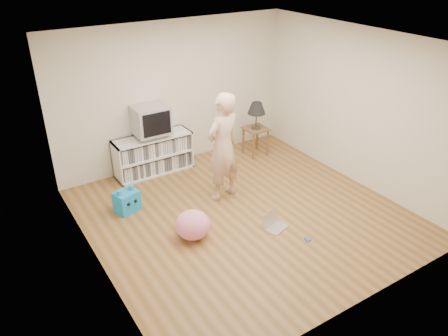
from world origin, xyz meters
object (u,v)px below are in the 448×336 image
person (223,147)px  dvd_deck (152,135)px  table_lamp (257,109)px  side_table (256,134)px  laptop (273,223)px  plush_pink (193,225)px  crt_tv (151,119)px  plush_blue (127,201)px  media_unit (153,154)px

person → dvd_deck: bearing=-80.0°
table_lamp → dvd_deck: bearing=169.5°
side_table → table_lamp: table_lamp is taller
laptop → plush_pink: 1.20m
crt_tv → plush_blue: bearing=-133.0°
crt_tv → plush_blue: (-0.89, -0.96, -0.85)m
dvd_deck → plush_pink: size_ratio=0.92×
crt_tv → plush_pink: (-0.37, -2.11, -0.81)m
dvd_deck → plush_blue: size_ratio=1.10×
table_lamp → plush_blue: table_lamp is taller
media_unit → person: 1.62m
dvd_deck → plush_blue: bearing=-132.9°
plush_pink → plush_blue: bearing=114.6°
media_unit → plush_blue: 1.34m
dvd_deck → plush_pink: dvd_deck is taller
person → laptop: person is taller
laptop → plush_blue: 2.28m
person → plush_blue: (-1.49, 0.43, -0.72)m
side_table → plush_pink: 2.94m
side_table → table_lamp: size_ratio=1.07×
media_unit → dvd_deck: dvd_deck is taller
laptop → dvd_deck: bearing=89.6°
media_unit → crt_tv: crt_tv is taller
crt_tv → table_lamp: (1.99, -0.37, -0.08)m
crt_tv → laptop: 2.80m
table_lamp → plush_pink: 3.02m
media_unit → table_lamp: table_lamp is taller
dvd_deck → table_lamp: (1.99, -0.37, 0.21)m
table_lamp → crt_tv: bearing=169.6°
plush_blue → plush_pink: 1.27m
crt_tv → side_table: (1.99, -0.37, -0.60)m
plush_pink → dvd_deck: bearing=80.2°
plush_blue → media_unit: bearing=32.4°
laptop → media_unit: bearing=89.5°
crt_tv → laptop: size_ratio=1.48×
side_table → plush_blue: size_ratio=1.34×
laptop → plush_blue: (-1.65, 1.56, 0.11)m
laptop → plush_pink: (-1.12, 0.41, 0.14)m
side_table → table_lamp: 0.53m
plush_blue → plush_pink: plush_pink is taller
media_unit → person: (0.59, -1.41, 0.54)m
crt_tv → plush_pink: crt_tv is taller
table_lamp → person: bearing=-143.7°
media_unit → dvd_deck: size_ratio=3.11×
person → laptop: 1.41m
side_table → laptop: side_table is taller
media_unit → laptop: (0.76, -2.54, -0.29)m
side_table → laptop: 2.51m
person → laptop: (0.16, -1.13, -0.83)m
dvd_deck → person: person is taller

